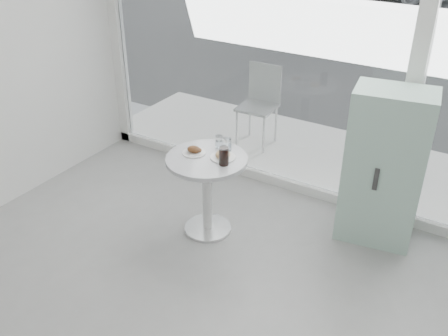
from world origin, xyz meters
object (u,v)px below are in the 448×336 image
Objects in this scene: mint_cabinet at (384,168)px; water_tumbler_a at (219,142)px; cola_glass at (224,156)px; plate_donut at (223,156)px; water_tumbler_b at (227,145)px; main_table at (207,179)px; patio_chair at (260,100)px; plate_fritter at (194,151)px.

water_tumbler_a is at bearing -168.40° from mint_cabinet.
cola_glass is at bearing -50.85° from water_tumbler_a.
mint_cabinet is 6.37× the size of plate_donut.
cola_glass reaches higher than plate_donut.
cola_glass reaches higher than water_tumbler_b.
main_table is 0.35m from water_tumbler_a.
patio_chair reaches higher than water_tumbler_b.
plate_fritter is (-1.48, -0.73, 0.09)m from mint_cabinet.
cola_glass is (0.21, -0.25, 0.03)m from water_tumbler_a.
mint_cabinet is 8.78× the size of cola_glass.
plate_donut is (0.12, 0.07, 0.24)m from main_table.
water_tumbler_a is (-0.14, 0.16, 0.03)m from plate_donut.
plate_fritter is 1.28× the size of cola_glass.
plate_donut is 0.13m from cola_glass.
mint_cabinet reaches higher than main_table.
cola_glass is (0.62, -1.85, 0.25)m from patio_chair.
patio_chair reaches higher than main_table.
plate_donut is at bearing -49.12° from water_tumbler_a.
water_tumbler_a is at bearing 130.88° from plate_donut.
water_tumbler_b is 0.26m from cola_glass.
patio_chair reaches higher than water_tumbler_a.
mint_cabinet is at bearing 20.70° from water_tumbler_a.
main_table is at bearing -3.14° from plate_fritter.
mint_cabinet reaches higher than cola_glass.
patio_chair reaches higher than plate_fritter.
main_table is 0.35m from water_tumbler_b.
mint_cabinet is 6.88× the size of plate_fritter.
water_tumbler_b reaches higher than water_tumbler_a.
water_tumbler_a is 0.93× the size of water_tumbler_b.
main_table is 0.80× the size of patio_chair.
main_table is 0.36m from cola_glass.
mint_cabinet is at bearing 22.84° from water_tumbler_b.
patio_chair is 1.66m from water_tumbler_a.
mint_cabinet is 1.39m from plate_donut.
water_tumbler_a is 0.68× the size of cola_glass.
patio_chair is at bearing 108.61° from cola_glass.
cola_glass reaches higher than water_tumbler_a.
cola_glass is at bearing -73.94° from patio_chair.
mint_cabinet is 1.45m from water_tumbler_a.
plate_fritter reaches higher than main_table.
cola_glass is (-1.15, -0.77, 0.14)m from mint_cabinet.
patio_chair is at bearing 99.24° from plate_fritter.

